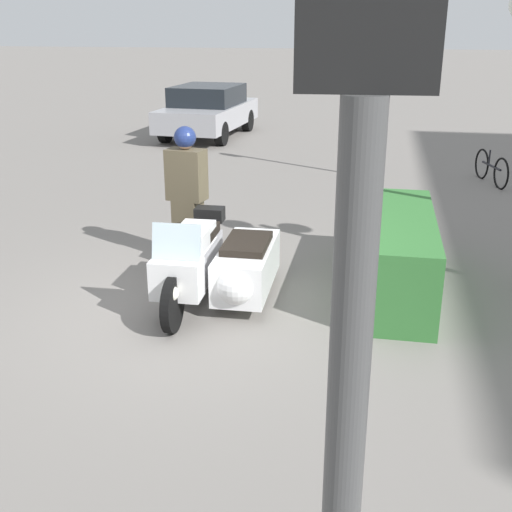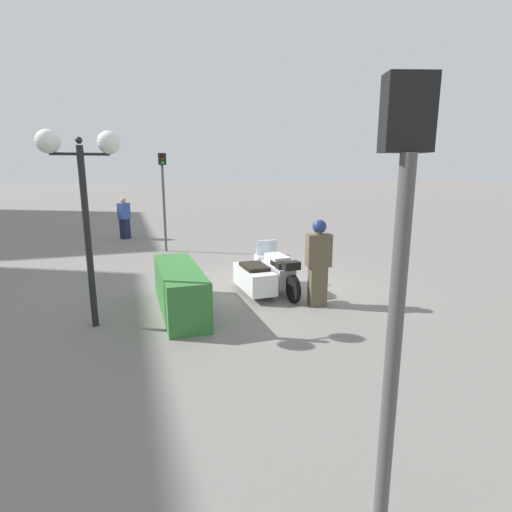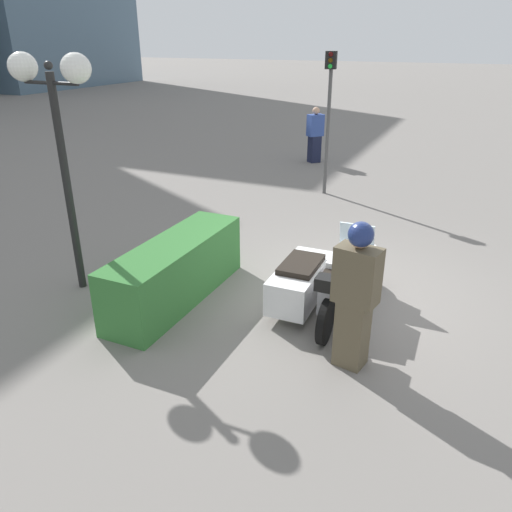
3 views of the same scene
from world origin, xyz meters
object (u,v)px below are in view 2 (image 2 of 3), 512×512
object	(u,v)px
officer_rider	(318,261)
pedestrian_bystander	(124,218)
traffic_light_near	(163,188)
traffic_light_far	(396,291)
police_motorcycle	(263,273)
twin_lamp_post	(81,168)
hedge_bush_curbside	(180,289)

from	to	relation	value
officer_rider	pedestrian_bystander	xyz separation A→B (m)	(10.29, 3.89, -0.12)
traffic_light_near	traffic_light_far	size ratio (longest dim) A/B	1.02
traffic_light_near	police_motorcycle	bearing A→B (deg)	13.23
police_motorcycle	officer_rider	distance (m)	1.61
traffic_light_far	pedestrian_bystander	bearing A→B (deg)	21.51
traffic_light_far	pedestrian_bystander	distance (m)	16.08
twin_lamp_post	traffic_light_far	xyz separation A→B (m)	(-5.92, -2.10, -0.70)
twin_lamp_post	traffic_light_far	bearing A→B (deg)	-160.50
hedge_bush_curbside	police_motorcycle	bearing A→B (deg)	-70.70
police_motorcycle	twin_lamp_post	distance (m)	4.61
officer_rider	traffic_light_near	world-z (taller)	traffic_light_near
police_motorcycle	officer_rider	xyz separation A→B (m)	(-1.29, -0.79, 0.54)
police_motorcycle	pedestrian_bystander	world-z (taller)	pedestrian_bystander
traffic_light_far	hedge_bush_curbside	bearing A→B (deg)	20.47
twin_lamp_post	pedestrian_bystander	bearing A→B (deg)	-3.74
officer_rider	twin_lamp_post	bearing A→B (deg)	97.32
police_motorcycle	hedge_bush_curbside	size ratio (longest dim) A/B	0.88
hedge_bush_curbside	traffic_light_near	xyz separation A→B (m)	(6.44, -0.38, 1.79)
traffic_light_near	traffic_light_far	distance (m)	12.66
pedestrian_bystander	police_motorcycle	bearing A→B (deg)	149.02
pedestrian_bystander	traffic_light_near	bearing A→B (deg)	152.62
twin_lamp_post	pedestrian_bystander	distance (m)	10.26
traffic_light_far	twin_lamp_post	bearing A→B (deg)	35.85
hedge_bush_curbside	pedestrian_bystander	size ratio (longest dim) A/B	1.63
twin_lamp_post	traffic_light_far	world-z (taller)	twin_lamp_post
hedge_bush_curbside	traffic_light_far	xyz separation A→B (m)	(-6.22, -0.45, 1.76)
twin_lamp_post	traffic_light_near	size ratio (longest dim) A/B	1.04
officer_rider	traffic_light_near	distance (m)	7.54
officer_rider	pedestrian_bystander	size ratio (longest dim) A/B	1.08
traffic_light_near	pedestrian_bystander	bearing A→B (deg)	-161.01
police_motorcycle	traffic_light_far	size ratio (longest dim) A/B	0.74
officer_rider	hedge_bush_curbside	bearing A→B (deg)	89.66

